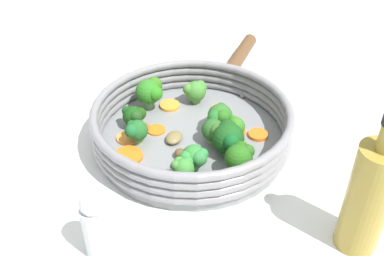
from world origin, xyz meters
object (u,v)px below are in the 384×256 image
broccoli_floret_2 (240,156)px  broccoli_floret_8 (183,168)px  broccoli_floret_7 (134,116)px  broccoli_floret_6 (194,157)px  mushroom_piece_1 (181,154)px  carrot_slice_0 (258,135)px  mushroom_piece_0 (174,137)px  broccoli_floret_10 (220,116)px  oil_bottle (369,197)px  carrot_slice_4 (128,138)px  salt_shaker (97,224)px  carrot_slice_6 (170,105)px  carrot_slice_3 (219,109)px  broccoli_floret_3 (136,131)px  broccoli_floret_1 (229,137)px  carrot_slice_1 (128,156)px  carrot_slice_2 (156,130)px  carrot_slice_5 (140,129)px  broccoli_floret_5 (214,131)px  carrot_slice_7 (236,131)px  broccoli_floret_4 (151,91)px  skillet (192,139)px  broccoli_floret_9 (196,91)px  broccoli_floret_0 (235,126)px

broccoli_floret_2 → broccoli_floret_8: broccoli_floret_2 is taller
broccoli_floret_7 → broccoli_floret_6: bearing=17.4°
broccoli_floret_8 → mushroom_piece_1: 0.06m
carrot_slice_0 → mushroom_piece_0: 0.13m
broccoli_floret_6 → broccoli_floret_10: 0.10m
oil_bottle → carrot_slice_4: bearing=-147.2°
salt_shaker → carrot_slice_6: bearing=140.9°
carrot_slice_3 → mushroom_piece_1: (0.09, -0.11, 0.00)m
carrot_slice_0 → broccoli_floret_3: (-0.07, -0.18, 0.02)m
broccoli_floret_1 → mushroom_piece_1: size_ratio=2.45×
carrot_slice_1 → carrot_slice_4: (-0.04, 0.01, -0.00)m
broccoli_floret_1 → broccoli_floret_7: size_ratio=1.50×
carrot_slice_2 → broccoli_floret_7: 0.04m
carrot_slice_1 → carrot_slice_5: size_ratio=1.36×
broccoli_floret_5 → mushroom_piece_1: size_ratio=1.77×
mushroom_piece_0 → broccoli_floret_1: bearing=43.2°
broccoli_floret_2 → carrot_slice_4: bearing=-140.4°
carrot_slice_7 → broccoli_floret_6: 0.12m
carrot_slice_2 → salt_shaker: bearing=-38.5°
broccoli_floret_2 → broccoli_floret_4: size_ratio=0.93×
skillet → broccoli_floret_10: size_ratio=6.34×
carrot_slice_7 → broccoli_floret_9: broccoli_floret_9 is taller
carrot_slice_2 → broccoli_floret_3: bearing=-67.2°
carrot_slice_0 → oil_bottle: 0.23m
carrot_slice_6 → broccoli_floret_4: broccoli_floret_4 is taller
broccoli_floret_6 → mushroom_piece_0: 0.08m
broccoli_floret_7 → carrot_slice_2: bearing=49.9°
broccoli_floret_10 → broccoli_floret_1: bearing=-15.4°
broccoli_floret_1 → broccoli_floret_5: bearing=-166.7°
carrot_slice_7 → carrot_slice_4: bearing=-109.6°
carrot_slice_6 → broccoli_floret_4: size_ratio=0.64×
broccoli_floret_8 → mushroom_piece_0: broccoli_floret_8 is taller
carrot_slice_3 → broccoli_floret_9: bearing=-149.8°
broccoli_floret_2 → broccoli_floret_3: size_ratio=1.27×
carrot_slice_7 → broccoli_floret_9: 0.11m
skillet → broccoli_floret_2: bearing=12.3°
carrot_slice_3 → broccoli_floret_2: broccoli_floret_2 is taller
broccoli_floret_0 → mushroom_piece_1: 0.10m
broccoli_floret_3 → broccoli_floret_9: (-0.07, 0.13, -0.00)m
carrot_slice_6 → broccoli_floret_3: 0.11m
carrot_slice_0 → broccoli_floret_1: (0.02, -0.07, 0.03)m
broccoli_floret_7 → mushroom_piece_1: 0.11m
broccoli_floret_10 → oil_bottle: bearing=11.8°
broccoli_floret_1 → oil_bottle: bearing=19.0°
carrot_slice_3 → carrot_slice_1: bearing=-74.2°
broccoli_floret_2 → broccoli_floret_7: (-0.17, -0.10, -0.01)m
carrot_slice_4 → carrot_slice_5: 0.03m
broccoli_floret_9 → mushroom_piece_0: bearing=-42.6°
broccoli_floret_2 → broccoli_floret_4: bearing=-165.8°
broccoli_floret_3 → carrot_slice_1: bearing=-40.4°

